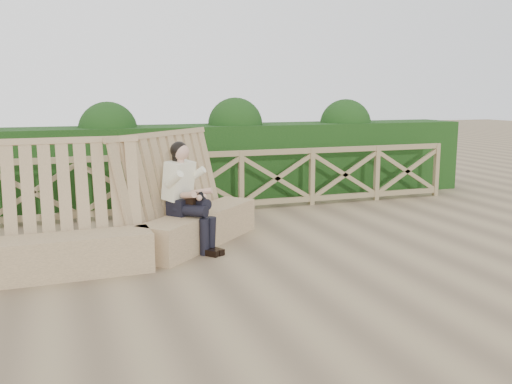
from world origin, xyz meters
name	(u,v)px	position (x,y,z in m)	size (l,w,h in m)	color
ground	(275,268)	(0.00, 0.00, 0.00)	(60.00, 60.00, 0.00)	brown
bench	(130,228)	(-1.62, 1.06, 0.41)	(4.21, 2.28, 1.62)	#7F6749
woman	(186,192)	(-0.82, 1.22, 0.80)	(0.75, 0.90, 1.49)	black
guardrail	(203,182)	(0.00, 3.50, 0.55)	(10.10, 0.09, 1.10)	olive
hedge	(187,164)	(0.00, 4.70, 0.75)	(12.00, 1.20, 1.50)	black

